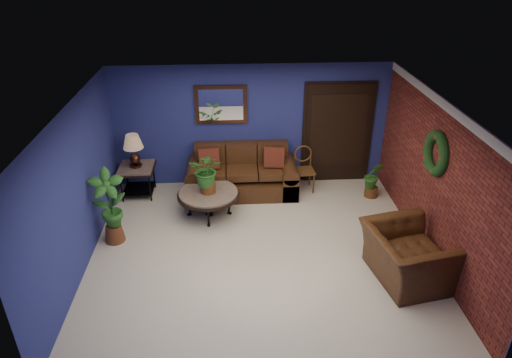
{
  "coord_description": "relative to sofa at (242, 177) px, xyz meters",
  "views": [
    {
      "loc": [
        -0.42,
        -6.08,
        4.61
      ],
      "look_at": [
        -0.03,
        0.55,
        1.08
      ],
      "focal_mm": 32.0,
      "sensor_mm": 36.0,
      "label": 1
    }
  ],
  "objects": [
    {
      "name": "wall_left",
      "position": [
        -2.53,
        -2.08,
        0.93
      ],
      "size": [
        0.04,
        5.0,
        2.5
      ],
      "primitive_type": "cube",
      "color": "navy",
      "rests_on": "ground"
    },
    {
      "name": "ceiling",
      "position": [
        0.22,
        -2.08,
        2.18
      ],
      "size": [
        5.5,
        5.0,
        0.02
      ],
      "primitive_type": "cube",
      "color": "silver",
      "rests_on": "wall_back"
    },
    {
      "name": "wreath",
      "position": [
        2.91,
        -2.03,
        1.38
      ],
      "size": [
        0.16,
        0.72,
        0.72
      ],
      "primitive_type": "torus",
      "rotation": [
        0.0,
        1.57,
        0.0
      ],
      "color": "black",
      "rests_on": "wall_right_brick"
    },
    {
      "name": "side_chair",
      "position": [
        1.26,
        0.03,
        0.19
      ],
      "size": [
        0.42,
        0.42,
        0.92
      ],
      "rotation": [
        0.0,
        0.0,
        0.07
      ],
      "color": "brown",
      "rests_on": "ground"
    },
    {
      "name": "floor",
      "position": [
        0.22,
        -2.08,
        -0.32
      ],
      "size": [
        5.5,
        5.5,
        0.0
      ],
      "primitive_type": "plane",
      "color": "beige",
      "rests_on": "ground"
    },
    {
      "name": "tall_plant",
      "position": [
        -2.23,
        -1.61,
        0.39
      ],
      "size": [
        0.67,
        0.55,
        1.34
      ],
      "color": "brown",
      "rests_on": "ground"
    },
    {
      "name": "table_lamp",
      "position": [
        -2.08,
        -0.03,
        0.73
      ],
      "size": [
        0.39,
        0.39,
        0.64
      ],
      "color": "#462616",
      "rests_on": "end_table"
    },
    {
      "name": "wall_right_brick",
      "position": [
        2.97,
        -2.08,
        0.93
      ],
      "size": [
        0.04,
        5.0,
        2.5
      ],
      "primitive_type": "cube",
      "color": "maroon",
      "rests_on": "ground"
    },
    {
      "name": "end_table",
      "position": [
        -2.08,
        -0.03,
        0.16
      ],
      "size": [
        0.69,
        0.69,
        0.63
      ],
      "color": "#544E49",
      "rests_on": "ground"
    },
    {
      "name": "wall_mirror",
      "position": [
        -0.38,
        0.38,
        1.4
      ],
      "size": [
        1.02,
        0.06,
        0.77
      ],
      "primitive_type": "cube",
      "color": "#462616",
      "rests_on": "wall_back"
    },
    {
      "name": "sofa",
      "position": [
        0.0,
        0.0,
        0.0
      ],
      "size": [
        2.19,
        0.95,
        0.99
      ],
      "color": "#462A14",
      "rests_on": "ground"
    },
    {
      "name": "closet_door",
      "position": [
        1.97,
        0.39,
        0.73
      ],
      "size": [
        1.44,
        0.06,
        2.18
      ],
      "primitive_type": "cube",
      "color": "black",
      "rests_on": "wall_back"
    },
    {
      "name": "coffee_plant",
      "position": [
        -0.64,
        -0.88,
        0.6
      ],
      "size": [
        0.67,
        0.61,
        0.78
      ],
      "color": "brown",
      "rests_on": "coffee_table"
    },
    {
      "name": "wall_back",
      "position": [
        0.22,
        0.42,
        0.93
      ],
      "size": [
        5.5,
        0.04,
        2.5
      ],
      "primitive_type": "cube",
      "color": "navy",
      "rests_on": "ground"
    },
    {
      "name": "crown_molding",
      "position": [
        2.94,
        -2.08,
        2.11
      ],
      "size": [
        0.03,
        5.0,
        0.14
      ],
      "primitive_type": "cube",
      "color": "white",
      "rests_on": "wall_right_brick"
    },
    {
      "name": "coffee_table",
      "position": [
        -0.64,
        -0.88,
        0.11
      ],
      "size": [
        1.15,
        1.15,
        0.49
      ],
      "rotation": [
        0.0,
        0.0,
        -0.21
      ],
      "color": "#544E49",
      "rests_on": "ground"
    },
    {
      "name": "armchair",
      "position": [
        2.37,
        -2.84,
        0.08
      ],
      "size": [
        1.3,
        1.43,
        0.81
      ],
      "primitive_type": "imported",
      "rotation": [
        0.0,
        0.0,
        1.76
      ],
      "color": "#462A14",
      "rests_on": "ground"
    },
    {
      "name": "floor_plant",
      "position": [
        2.57,
        -0.37,
        0.07
      ],
      "size": [
        0.38,
        0.32,
        0.77
      ],
      "color": "brown",
      "rests_on": "ground"
    }
  ]
}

